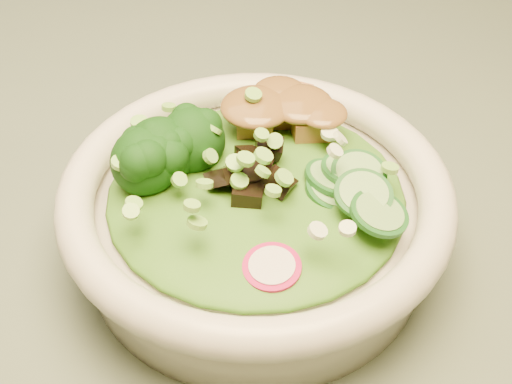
{
  "coord_description": "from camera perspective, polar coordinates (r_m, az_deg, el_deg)",
  "views": [
    {
      "loc": [
        0.05,
        -0.41,
        1.12
      ],
      "look_at": [
        0.03,
        -0.07,
        0.81
      ],
      "focal_mm": 50.0,
      "sensor_mm": 36.0,
      "label": 1
    }
  ],
  "objects": [
    {
      "name": "salad_bowl",
      "position": [
        0.47,
        -0.0,
        -1.71
      ],
      "size": [
        0.26,
        0.26,
        0.07
      ],
      "rotation": [
        0.0,
        0.0,
        -0.37
      ],
      "color": "beige",
      "rests_on": "dining_table"
    },
    {
      "name": "cucumber_slices",
      "position": [
        0.44,
        7.79,
        -0.01
      ],
      "size": [
        0.09,
        0.09,
        0.03
      ],
      "primitive_type": null,
      "rotation": [
        0.0,
        0.0,
        -0.37
      ],
      "color": "#76A75D",
      "rests_on": "salad_bowl"
    },
    {
      "name": "dining_table",
      "position": [
        0.63,
        -2.13,
        -6.91
      ],
      "size": [
        1.2,
        0.8,
        0.75
      ],
      "color": "black",
      "rests_on": "ground"
    },
    {
      "name": "scallion_garnish",
      "position": [
        0.44,
        0.0,
        2.23
      ],
      "size": [
        0.18,
        0.18,
        0.02
      ],
      "primitive_type": null,
      "color": "#79C144",
      "rests_on": "salad_bowl"
    },
    {
      "name": "mushroom_heap",
      "position": [
        0.46,
        0.28,
        2.24
      ],
      "size": [
        0.09,
        0.09,
        0.04
      ],
      "primitive_type": null,
      "rotation": [
        0.0,
        0.0,
        -0.37
      ],
      "color": "black",
      "rests_on": "salad_bowl"
    },
    {
      "name": "peanut_sauce",
      "position": [
        0.49,
        1.56,
        6.75
      ],
      "size": [
        0.07,
        0.05,
        0.02
      ],
      "primitive_type": "ellipsoid",
      "color": "brown",
      "rests_on": "tofu_cubes"
    },
    {
      "name": "lettuce_bed",
      "position": [
        0.46,
        0.0,
        0.09
      ],
      "size": [
        0.19,
        0.19,
        0.02
      ],
      "primitive_type": "ellipsoid",
      "color": "#295E13",
      "rests_on": "salad_bowl"
    },
    {
      "name": "radish_slices",
      "position": [
        0.41,
        -1.33,
        -5.42
      ],
      "size": [
        0.11,
        0.07,
        0.02
      ],
      "primitive_type": null,
      "rotation": [
        0.0,
        0.0,
        -0.37
      ],
      "color": "#AF0D48",
      "rests_on": "salad_bowl"
    },
    {
      "name": "broccoli_florets",
      "position": [
        0.46,
        -7.33,
        2.25
      ],
      "size": [
        0.09,
        0.09,
        0.04
      ],
      "primitive_type": null,
      "rotation": [
        0.0,
        0.0,
        -0.37
      ],
      "color": "black",
      "rests_on": "salad_bowl"
    },
    {
      "name": "tofu_cubes",
      "position": [
        0.5,
        1.53,
        5.6
      ],
      "size": [
        0.1,
        0.08,
        0.03
      ],
      "primitive_type": null,
      "rotation": [
        0.0,
        0.0,
        -0.37
      ],
      "color": "#A66737",
      "rests_on": "salad_bowl"
    }
  ]
}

